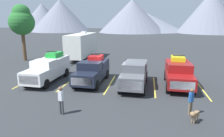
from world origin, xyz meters
TOP-DOWN VIEW (x-y plane):
  - ground_plane at (0.00, 0.00)m, footprint 240.00×240.00m
  - pickup_truck_a at (-5.87, -0.51)m, footprint 2.27×5.94m
  - pickup_truck_b at (-1.68, -0.38)m, footprint 2.34×5.40m
  - pickup_truck_c at (2.15, -0.91)m, footprint 2.23×5.59m
  - pickup_truck_d at (5.88, -0.08)m, footprint 2.34×5.49m
  - lot_stripe_a at (-7.77, -0.66)m, footprint 0.12×5.50m
  - lot_stripe_b at (-3.88, -0.66)m, footprint 0.12×5.50m
  - lot_stripe_c at (0.00, -0.66)m, footprint 0.12×5.50m
  - lot_stripe_d at (3.88, -0.66)m, footprint 0.12×5.50m
  - lot_stripe_e at (7.77, -0.66)m, footprint 0.12×5.50m
  - camper_trailer_a at (-6.23, 10.60)m, footprint 2.57×8.93m
  - person_a at (-1.82, -7.07)m, footprint 0.38×0.26m
  - person_b at (5.85, -5.82)m, footprint 0.31×0.31m
  - dog at (5.85, -6.87)m, footprint 0.60×0.70m
  - tree_a at (-13.81, 8.19)m, footprint 3.43×3.43m
  - mountain_ridge at (0.58, 81.15)m, footprint 140.24×42.51m

SIDE VIEW (x-z plane):
  - ground_plane at x=0.00m, z-range 0.00..0.00m
  - lot_stripe_a at x=-7.77m, z-range 0.00..0.01m
  - lot_stripe_b at x=-3.88m, z-range 0.00..0.01m
  - lot_stripe_c at x=0.00m, z-range 0.00..0.01m
  - lot_stripe_d at x=3.88m, z-range 0.00..0.01m
  - lot_stripe_e at x=7.77m, z-range 0.00..0.01m
  - dog at x=5.85m, z-range 0.14..0.87m
  - person_b at x=5.85m, z-range 0.13..1.80m
  - person_a at x=-1.82m, z-range 0.13..1.88m
  - pickup_truck_b at x=-1.68m, z-range -0.11..2.36m
  - pickup_truck_c at x=2.15m, z-range 0.07..2.19m
  - pickup_truck_d at x=5.88m, z-range -0.10..2.46m
  - pickup_truck_a at x=-5.87m, z-range -0.14..2.54m
  - camper_trailer_a at x=-6.23m, z-range 0.10..4.03m
  - tree_a at x=-13.81m, z-range 1.67..9.33m
  - mountain_ridge at x=0.58m, z-range -1.61..16.34m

